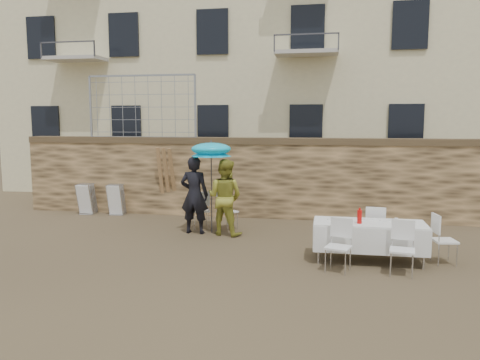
% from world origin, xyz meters
% --- Properties ---
extents(ground, '(80.00, 80.00, 0.00)m').
position_xyz_m(ground, '(0.00, 0.00, 0.00)').
color(ground, brown).
rests_on(ground, ground).
extents(stone_wall, '(13.00, 0.50, 2.20)m').
position_xyz_m(stone_wall, '(0.00, 5.00, 1.10)').
color(stone_wall, olive).
rests_on(stone_wall, ground).
extents(apartment_building, '(20.00, 8.00, 15.00)m').
position_xyz_m(apartment_building, '(0.00, 12.00, 7.50)').
color(apartment_building, beige).
rests_on(apartment_building, ground).
extents(chain_link_fence, '(3.20, 0.06, 1.80)m').
position_xyz_m(chain_link_fence, '(-3.00, 5.00, 3.10)').
color(chain_link_fence, gray).
rests_on(chain_link_fence, stone_wall).
extents(man_suit, '(0.69, 0.46, 1.88)m').
position_xyz_m(man_suit, '(-0.82, 2.77, 0.94)').
color(man_suit, black).
rests_on(man_suit, ground).
extents(woman_dress, '(1.03, 0.89, 1.81)m').
position_xyz_m(woman_dress, '(-0.07, 2.77, 0.91)').
color(woman_dress, gold).
rests_on(woman_dress, ground).
extents(umbrella, '(0.99, 0.99, 2.09)m').
position_xyz_m(umbrella, '(-0.42, 2.87, 1.98)').
color(umbrella, '#3F3F44').
rests_on(umbrella, ground).
extents(couple_chair_left, '(0.64, 0.64, 0.96)m').
position_xyz_m(couple_chair_left, '(-0.82, 3.32, 0.48)').
color(couple_chair_left, white).
rests_on(couple_chair_left, ground).
extents(couple_chair_right, '(0.67, 0.67, 0.96)m').
position_xyz_m(couple_chair_right, '(-0.12, 3.32, 0.48)').
color(couple_chair_right, white).
rests_on(couple_chair_right, ground).
extents(banquet_table, '(2.10, 0.85, 0.78)m').
position_xyz_m(banquet_table, '(3.12, 1.16, 0.73)').
color(banquet_table, white).
rests_on(banquet_table, ground).
extents(soda_bottle, '(0.09, 0.09, 0.26)m').
position_xyz_m(soda_bottle, '(2.92, 1.01, 0.91)').
color(soda_bottle, red).
rests_on(soda_bottle, banquet_table).
extents(table_chair_front_left, '(0.60, 0.60, 0.96)m').
position_xyz_m(table_chair_front_left, '(2.52, 0.41, 0.48)').
color(table_chair_front_left, white).
rests_on(table_chair_front_left, ground).
extents(table_chair_front_right, '(0.55, 0.55, 0.96)m').
position_xyz_m(table_chair_front_right, '(3.62, 0.41, 0.48)').
color(table_chair_front_right, white).
rests_on(table_chair_front_right, ground).
extents(table_chair_back, '(0.53, 0.53, 0.96)m').
position_xyz_m(table_chair_back, '(3.32, 1.96, 0.48)').
color(table_chair_back, white).
rests_on(table_chair_back, ground).
extents(table_chair_side, '(0.55, 0.55, 0.96)m').
position_xyz_m(table_chair_side, '(4.52, 1.26, 0.48)').
color(table_chair_side, white).
rests_on(table_chair_side, ground).
extents(chair_stack_left, '(0.46, 0.47, 0.92)m').
position_xyz_m(chair_stack_left, '(-4.54, 4.60, 0.46)').
color(chair_stack_left, white).
rests_on(chair_stack_left, ground).
extents(chair_stack_right, '(0.46, 0.40, 0.92)m').
position_xyz_m(chair_stack_right, '(-3.64, 4.60, 0.46)').
color(chair_stack_right, white).
rests_on(chair_stack_right, ground).
extents(wood_planks, '(0.70, 0.20, 2.00)m').
position_xyz_m(wood_planks, '(-2.04, 4.67, 1.00)').
color(wood_planks, '#A37749').
rests_on(wood_planks, ground).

